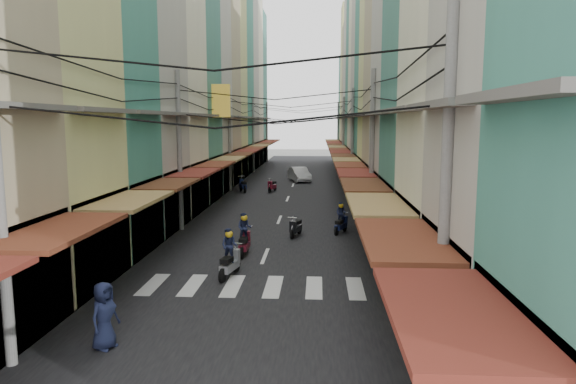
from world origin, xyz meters
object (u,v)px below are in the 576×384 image
at_px(white_car, 299,181).
at_px(market_umbrella, 430,203).
at_px(bicycle, 424,250).
at_px(traffic_sign, 405,224).

height_order(white_car, market_umbrella, market_umbrella).
height_order(white_car, bicycle, white_car).
distance_m(white_car, bicycle, 26.24).
xyz_separation_m(market_umbrella, traffic_sign, (-1.78, -4.54, -0.02)).
xyz_separation_m(bicycle, market_umbrella, (-0.05, -1.03, 2.28)).
bearing_deg(market_umbrella, white_car, 103.61).
bearing_deg(traffic_sign, white_car, 98.48).
relative_size(white_car, traffic_sign, 1.53).
distance_m(white_car, market_umbrella, 27.32).
distance_m(bicycle, market_umbrella, 2.50).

